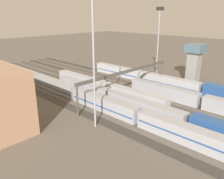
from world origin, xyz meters
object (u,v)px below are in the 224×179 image
Objects in this scene: train_on_track_4 at (104,88)px; light_mast_0 at (158,36)px; signal_gantry at (128,73)px; light_mast_1 at (93,38)px; train_on_track_6 at (72,92)px; train_on_track_0 at (163,81)px; train_on_track_5 at (137,106)px; train_on_track_2 at (202,101)px; control_tower at (194,61)px.

train_on_track_4 is 1.73× the size of light_mast_0.
light_mast_1 is at bearing 109.94° from signal_gantry.
train_on_track_0 is (-14.21, -30.00, 0.04)m from train_on_track_6.
light_mast_0 is at bearing -75.53° from light_mast_1.
train_on_track_5 is 13.49m from signal_gantry.
train_on_track_2 is 22.55m from signal_gantry.
light_mast_1 is at bearing 64.75° from train_on_track_2.
light_mast_0 is (12.93, -28.29, 15.32)m from train_on_track_5.
light_mast_0 is 16.12m from control_tower.
train_on_track_0 reaches higher than train_on_track_2.
light_mast_0 is (5.33, -3.29, 15.32)m from train_on_track_0.
light_mast_0 is at bearing -29.26° from train_on_track_2.
light_mast_1 reaches higher than train_on_track_4.
signal_gantry is at bearing -37.75° from train_on_track_5.
train_on_track_6 is 5.08× the size of light_mast_0.
train_on_track_5 is at bearing 164.04° from train_on_track_4.
light_mast_1 is 2.23× the size of control_tower.
train_on_track_6 is at bearing 75.06° from light_mast_0.
light_mast_0 reaches higher than train_on_track_5.
train_on_track_6 is 27.86m from light_mast_1.
light_mast_0 reaches higher than train_on_track_2.
train_on_track_0 is (7.60, -25.00, -0.00)m from train_on_track_5.
control_tower reaches higher than signal_gantry.
control_tower is at bearing -115.99° from train_on_track_6.
light_mast_1 reaches higher than train_on_track_5.
train_on_track_2 is 0.71× the size of train_on_track_0.
control_tower is (-15.64, -30.94, 6.54)m from train_on_track_4.
signal_gantry is at bearing -162.23° from train_on_track_4.
train_on_track_5 is 18.19m from train_on_track_4.
light_mast_0 reaches higher than signal_gantry.
train_on_track_6 is at bearing -21.83° from light_mast_1.
train_on_track_2 is 25.32m from control_tower.
train_on_track_4 is 1.18× the size of signal_gantry.
train_on_track_6 is 2.94× the size of train_on_track_2.
light_mast_0 reaches higher than train_on_track_6.
signal_gantry is (2.09, 17.50, 5.65)m from train_on_track_0.
train_on_track_2 is at bearing -148.47° from train_on_track_6.
train_on_track_0 is (18.39, -10.00, 0.06)m from train_on_track_2.
signal_gantry is (20.48, 7.50, 5.71)m from train_on_track_2.
light_mast_1 is 50.16m from control_tower.
train_on_track_2 is at bearing -115.25° from light_mast_1.
signal_gantry is at bearing 83.19° from train_on_track_0.
train_on_track_0 is at bearing -116.31° from train_on_track_4.
light_mast_1 reaches higher than light_mast_0.
light_mast_0 is 42.54m from light_mast_1.
train_on_track_5 reaches higher than train_on_track_4.
train_on_track_4 is at bearing 17.77° from signal_gantry.
signal_gantry is (7.37, -20.31, -12.62)m from light_mast_1.
train_on_track_5 is at bearing 142.25° from signal_gantry.
train_on_track_4 is 22.31m from train_on_track_0.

